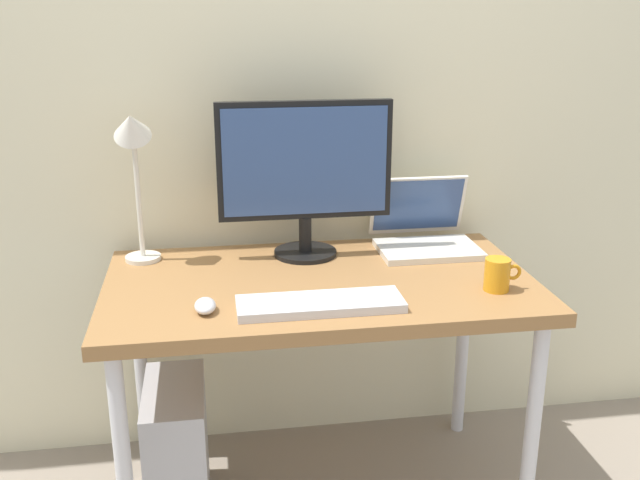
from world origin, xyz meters
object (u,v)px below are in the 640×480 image
mouse (205,306)px  monitor (305,170)px  computer_tower (177,449)px  laptop (424,230)px  coffee_mug (498,275)px  desk (320,301)px  desk_lamp (134,151)px  keyboard (320,304)px

mouse → monitor: bearing=51.6°
mouse → computer_tower: (-0.11, 0.19, -0.55)m
laptop → coffee_mug: laptop is taller
desk → coffee_mug: size_ratio=11.67×
laptop → computer_tower: laptop is taller
desk_lamp → computer_tower: 0.92m
monitor → desk_lamp: desk_lamp is taller
coffee_mug → computer_tower: 1.10m
desk → computer_tower: 0.64m
laptop → desk: bearing=-148.1°
desk → desk_lamp: bearing=157.3°
laptop → desk_lamp: bearing=-178.8°
desk → laptop: bearing=31.9°
monitor → desk_lamp: (-0.51, 0.00, 0.07)m
monitor → desk_lamp: size_ratio=1.10×
monitor → coffee_mug: 0.66m
coffee_mug → computer_tower: size_ratio=0.25×
desk → computer_tower: bearing=179.9°
desk → monitor: 0.41m
desk → laptop: (0.38, 0.24, 0.13)m
keyboard → mouse: bearing=175.6°
monitor → coffee_mug: bearing=-37.7°
keyboard → computer_tower: keyboard is taller
desk → coffee_mug: coffee_mug is taller
desk → computer_tower: desk is taller
mouse → computer_tower: bearing=120.4°
monitor → computer_tower: bearing=-153.3°
computer_tower → laptop: bearing=16.0°
monitor → mouse: monitor is taller
mouse → desk: bearing=29.2°
computer_tower → monitor: bearing=26.7°
computer_tower → coffee_mug: bearing=-10.0°
monitor → keyboard: 0.50m
mouse → computer_tower: size_ratio=0.21×
desk → mouse: 0.39m
desk_lamp → mouse: desk_lamp is taller
desk_lamp → laptop: bearing=1.2°
desk → keyboard: size_ratio=2.83×
desk → desk_lamp: size_ratio=2.53×
monitor → mouse: size_ratio=6.01×
keyboard → coffee_mug: size_ratio=4.13×
laptop → keyboard: laptop is taller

